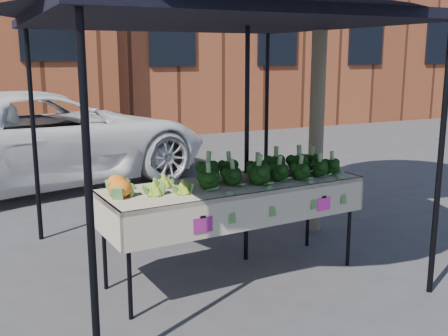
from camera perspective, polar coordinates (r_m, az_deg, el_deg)
ground at (r=5.23m, az=1.26°, el=-10.97°), size 90.00×90.00×0.00m
table at (r=4.97m, az=1.00°, el=-6.65°), size 2.45×0.97×0.90m
canopy at (r=5.11m, az=-1.46°, el=4.47°), size 3.16×3.16×2.74m
broccoli_heap at (r=5.01m, az=4.58°, el=0.23°), size 1.53×0.56×0.24m
romanesco_cluster at (r=4.56m, az=-6.40°, el=-1.33°), size 0.42×0.46×0.19m
cauliflower_pair at (r=4.54m, az=-11.15°, el=-1.67°), size 0.22×0.42×0.17m
vehicle at (r=8.87m, az=-19.46°, el=15.49°), size 2.07×2.77×5.37m
street_tree at (r=6.19m, az=10.22°, el=15.60°), size 2.49×2.49×4.90m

